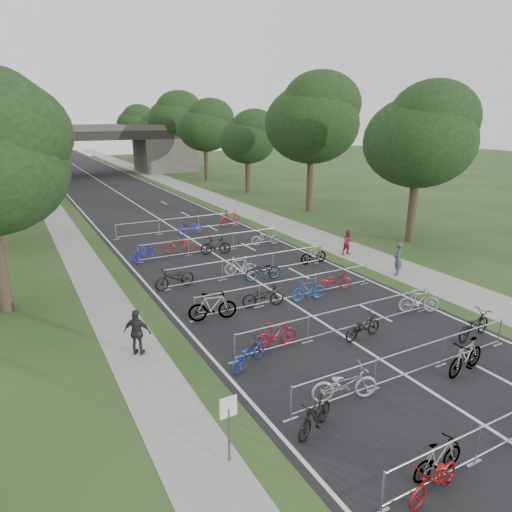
{
  "coord_description": "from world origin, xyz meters",
  "views": [
    {
      "loc": [
        -10.69,
        -5.56,
        8.23
      ],
      "look_at": [
        0.37,
        14.81,
        1.1
      ],
      "focal_mm": 32.0,
      "sensor_mm": 36.0,
      "label": 1
    }
  ],
  "objects_px": {
    "pedestrian_c": "(137,333)",
    "park_sign": "(229,417)",
    "bike_1": "(438,458)",
    "pedestrian_b": "(348,243)",
    "bike_0": "(435,480)",
    "overpass_bridge": "(87,150)",
    "pedestrian_a": "(398,259)"
  },
  "relations": [
    {
      "from": "bike_0",
      "to": "pedestrian_b",
      "type": "relative_size",
      "value": 1.15
    },
    {
      "from": "park_sign",
      "to": "bike_0",
      "type": "distance_m",
      "value": 4.86
    },
    {
      "from": "park_sign",
      "to": "overpass_bridge",
      "type": "bearing_deg",
      "value": 83.74
    },
    {
      "from": "pedestrian_c",
      "to": "pedestrian_a",
      "type": "bearing_deg",
      "value": -136.72
    },
    {
      "from": "overpass_bridge",
      "to": "park_sign",
      "type": "xyz_separation_m",
      "value": [
        -6.8,
        -62.0,
        -2.27
      ]
    },
    {
      "from": "overpass_bridge",
      "to": "bike_0",
      "type": "xyz_separation_m",
      "value": [
        -3.26,
        -65.22,
        -3.07
      ]
    },
    {
      "from": "overpass_bridge",
      "to": "pedestrian_c",
      "type": "distance_m",
      "value": 56.19
    },
    {
      "from": "park_sign",
      "to": "pedestrian_b",
      "type": "relative_size",
      "value": 1.18
    },
    {
      "from": "pedestrian_a",
      "to": "overpass_bridge",
      "type": "bearing_deg",
      "value": -122.82
    },
    {
      "from": "overpass_bridge",
      "to": "pedestrian_b",
      "type": "distance_m",
      "value": 50.12
    },
    {
      "from": "pedestrian_b",
      "to": "pedestrian_c",
      "type": "bearing_deg",
      "value": -150.13
    },
    {
      "from": "bike_0",
      "to": "pedestrian_c",
      "type": "relative_size",
      "value": 1.03
    },
    {
      "from": "bike_1",
      "to": "pedestrian_b",
      "type": "height_order",
      "value": "pedestrian_b"
    },
    {
      "from": "bike_0",
      "to": "pedestrian_b",
      "type": "distance_m",
      "value": 18.87
    },
    {
      "from": "overpass_bridge",
      "to": "pedestrian_c",
      "type": "relative_size",
      "value": 17.99
    },
    {
      "from": "pedestrian_c",
      "to": "park_sign",
      "type": "bearing_deg",
      "value": 131.19
    },
    {
      "from": "pedestrian_b",
      "to": "bike_1",
      "type": "bearing_deg",
      "value": -115.7
    },
    {
      "from": "park_sign",
      "to": "pedestrian_b",
      "type": "xyz_separation_m",
      "value": [
        14.0,
        12.48,
        -0.5
      ]
    },
    {
      "from": "park_sign",
      "to": "bike_0",
      "type": "xyz_separation_m",
      "value": [
        3.54,
        -3.22,
        -0.8
      ]
    },
    {
      "from": "overpass_bridge",
      "to": "pedestrian_b",
      "type": "bearing_deg",
      "value": -81.73
    },
    {
      "from": "pedestrian_a",
      "to": "pedestrian_c",
      "type": "bearing_deg",
      "value": -32.87
    },
    {
      "from": "bike_1",
      "to": "pedestrian_a",
      "type": "xyz_separation_m",
      "value": [
        9.75,
        11.07,
        0.42
      ]
    },
    {
      "from": "overpass_bridge",
      "to": "bike_1",
      "type": "xyz_separation_m",
      "value": [
        -2.67,
        -64.81,
        -3.05
      ]
    },
    {
      "from": "overpass_bridge",
      "to": "pedestrian_b",
      "type": "relative_size",
      "value": 20.08
    },
    {
      "from": "bike_1",
      "to": "pedestrian_c",
      "type": "height_order",
      "value": "pedestrian_c"
    },
    {
      "from": "pedestrian_a",
      "to": "park_sign",
      "type": "bearing_deg",
      "value": -9.59
    },
    {
      "from": "bike_0",
      "to": "bike_1",
      "type": "height_order",
      "value": "bike_1"
    },
    {
      "from": "overpass_bridge",
      "to": "pedestrian_b",
      "type": "height_order",
      "value": "overpass_bridge"
    },
    {
      "from": "overpass_bridge",
      "to": "park_sign",
      "type": "height_order",
      "value": "overpass_bridge"
    },
    {
      "from": "bike_1",
      "to": "pedestrian_a",
      "type": "height_order",
      "value": "pedestrian_a"
    },
    {
      "from": "bike_0",
      "to": "bike_1",
      "type": "xyz_separation_m",
      "value": [
        0.59,
        0.41,
        0.02
      ]
    },
    {
      "from": "bike_1",
      "to": "pedestrian_b",
      "type": "bearing_deg",
      "value": -33.47
    }
  ]
}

